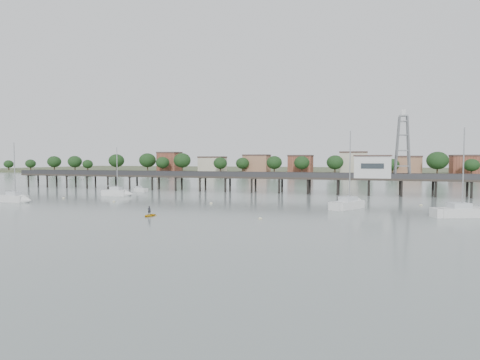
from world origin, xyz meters
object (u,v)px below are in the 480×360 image
object	(u,v)px
sailboat_c	(353,204)
sailboat_a	(18,199)
lattice_tower	(403,147)
sailboat_b	(120,193)
sailboat_d	(468,212)
yellow_dinghy	(149,216)
white_tender	(141,190)
pier	(267,177)

from	to	relation	value
sailboat_c	sailboat_a	distance (m)	63.15
lattice_tower	sailboat_b	distance (m)	65.20
lattice_tower	sailboat_d	size ratio (longest dim) A/B	1.14
sailboat_c	sailboat_b	size ratio (longest dim) A/B	1.20
yellow_dinghy	lattice_tower	bearing A→B (deg)	55.80
sailboat_d	yellow_dinghy	size ratio (longest dim) A/B	5.84
sailboat_a	yellow_dinghy	xyz separation A→B (m)	(34.18, -9.51, -0.65)
sailboat_d	white_tender	distance (m)	74.02
sailboat_d	yellow_dinghy	xyz separation A→B (m)	(-44.54, -13.12, -0.64)
white_tender	sailboat_d	bearing A→B (deg)	-3.37
lattice_tower	sailboat_c	bearing A→B (deg)	-110.55
sailboat_b	sailboat_a	bearing A→B (deg)	-124.68
sailboat_d	white_tender	bearing A→B (deg)	137.50
sailboat_a	lattice_tower	bearing A→B (deg)	30.72
pier	sailboat_b	size ratio (longest dim) A/B	12.99
sailboat_c	lattice_tower	bearing A→B (deg)	11.89
sailboat_d	white_tender	world-z (taller)	sailboat_d
sailboat_c	yellow_dinghy	distance (m)	34.03
lattice_tower	sailboat_a	bearing A→B (deg)	-153.34
pier	sailboat_a	xyz separation A→B (m)	(-41.06, -36.42, -3.15)
sailboat_b	white_tender	size ratio (longest dim) A/B	2.87
yellow_dinghy	pier	bearing A→B (deg)	87.16
pier	lattice_tower	bearing A→B (deg)	0.00
lattice_tower	sailboat_a	xyz separation A→B (m)	(-72.56, -36.42, -10.45)
sailboat_a	yellow_dinghy	size ratio (longest dim) A/B	5.20
yellow_dinghy	sailboat_c	bearing A→B (deg)	39.52
lattice_tower	sailboat_a	size ratio (longest dim) A/B	1.28
lattice_tower	sailboat_c	size ratio (longest dim) A/B	1.12
sailboat_c	yellow_dinghy	world-z (taller)	sailboat_c
lattice_tower	white_tender	world-z (taller)	lattice_tower
sailboat_a	sailboat_d	xyz separation A→B (m)	(78.72, 3.60, -0.01)
sailboat_a	white_tender	bearing A→B (deg)	76.44
sailboat_a	sailboat_d	bearing A→B (deg)	6.69
pier	sailboat_a	world-z (taller)	sailboat_a
pier	sailboat_d	distance (m)	50.05
white_tender	yellow_dinghy	distance (m)	46.17
pier	sailboat_b	xyz separation A→B (m)	(-30.06, -18.75, -3.14)
pier	lattice_tower	size ratio (longest dim) A/B	9.68
sailboat_a	yellow_dinghy	bearing A→B (deg)	-11.49
pier	sailboat_a	distance (m)	54.97
lattice_tower	pier	bearing A→B (deg)	-180.00
sailboat_c	white_tender	size ratio (longest dim) A/B	3.45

